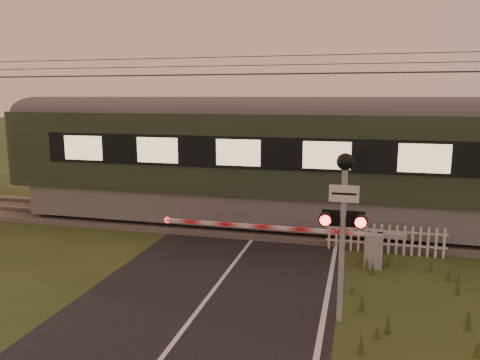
# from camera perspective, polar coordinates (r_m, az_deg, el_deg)

# --- Properties ---
(ground) EXTENTS (160.00, 160.00, 0.00)m
(ground) POSITION_cam_1_polar(r_m,az_deg,el_deg) (11.36, -4.24, -14.58)
(ground) COLOR #263C17
(ground) RESTS_ON ground
(road) EXTENTS (6.00, 140.00, 0.03)m
(road) POSITION_cam_1_polar(r_m,az_deg,el_deg) (11.15, -4.55, -15.02)
(road) COLOR black
(road) RESTS_ON ground
(track_bed) EXTENTS (140.00, 3.40, 0.39)m
(track_bed) POSITION_cam_1_polar(r_m,az_deg,el_deg) (17.24, 2.69, -5.58)
(track_bed) COLOR #47423D
(track_bed) RESTS_ON ground
(overhead_wires) EXTENTS (120.00, 0.62, 0.62)m
(overhead_wires) POSITION_cam_1_polar(r_m,az_deg,el_deg) (16.62, 2.86, 13.55)
(overhead_wires) COLOR black
(overhead_wires) RESTS_ON ground
(boom_gate) EXTENTS (7.25, 0.75, 1.00)m
(boom_gate) POSITION_cam_1_polar(r_m,az_deg,el_deg) (13.89, 14.15, -7.70)
(boom_gate) COLOR gray
(boom_gate) RESTS_ON ground
(crossing_signal) EXTENTS (0.92, 0.37, 3.62)m
(crossing_signal) POSITION_cam_1_polar(r_m,az_deg,el_deg) (9.84, 12.51, -3.34)
(crossing_signal) COLOR gray
(crossing_signal) RESTS_ON ground
(picket_fence) EXTENTS (3.58, 0.08, 0.91)m
(picket_fence) POSITION_cam_1_polar(r_m,az_deg,el_deg) (15.01, 17.27, -6.88)
(picket_fence) COLOR silver
(picket_fence) RESTS_ON ground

